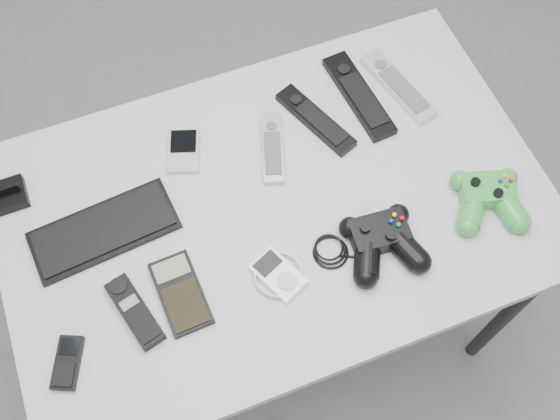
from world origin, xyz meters
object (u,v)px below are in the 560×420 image
object	(u,v)px
cordless_handset	(135,311)
mp3_player	(278,274)
pda_keyboard	(104,230)
remote_silver_b	(398,86)
controller_black	(382,240)
desk	(275,219)
calculator	(181,293)
pda	(183,151)
mobile_phone	(67,363)
controller_green	(488,197)
remote_black_b	(359,95)
remote_black_a	(316,119)
remote_silver_a	(272,148)

from	to	relation	value
cordless_handset	mp3_player	xyz separation A→B (m)	(0.28, -0.03, -0.00)
pda_keyboard	mp3_player	distance (m)	0.37
remote_silver_b	controller_black	distance (m)	0.40
mp3_player	controller_black	bearing A→B (deg)	-27.47
desk	calculator	bearing A→B (deg)	-154.14
controller_black	calculator	bearing A→B (deg)	178.61
pda	mobile_phone	xyz separation A→B (m)	(-0.34, -0.36, -0.00)
calculator	controller_green	world-z (taller)	controller_green
pda	remote_silver_b	xyz separation A→B (m)	(0.51, -0.01, 0.00)
remote_silver_b	mp3_player	bearing A→B (deg)	-154.76
pda_keyboard	remote_silver_b	world-z (taller)	remote_silver_b
desk	mp3_player	world-z (taller)	mp3_player
pda	controller_green	xyz separation A→B (m)	(0.55, -0.34, 0.02)
mobile_phone	mp3_player	distance (m)	0.43
controller_green	remote_silver_b	bearing A→B (deg)	115.07
remote_black_b	pda	bearing A→B (deg)	174.77
controller_green	remote_black_b	bearing A→B (deg)	129.63
remote_silver_b	mp3_player	xyz separation A→B (m)	(-0.42, -0.33, -0.00)
remote_black_a	controller_green	world-z (taller)	controller_green
mobile_phone	controller_black	distance (m)	0.64
remote_silver_a	cordless_handset	size ratio (longest dim) A/B	1.13
controller_black	controller_green	size ratio (longest dim) A/B	1.68
pda	remote_silver_a	xyz separation A→B (m)	(0.18, -0.06, 0.00)
desk	pda_keyboard	xyz separation A→B (m)	(-0.34, 0.07, 0.07)
remote_black_b	mp3_player	size ratio (longest dim) A/B	2.32
remote_black_b	cordless_handset	size ratio (longest dim) A/B	1.59
desk	mobile_phone	distance (m)	0.51
remote_black_b	remote_silver_b	bearing A→B (deg)	-9.47
remote_black_b	controller_green	distance (m)	0.37
pda_keyboard	mobile_phone	distance (m)	0.27
remote_black_b	controller_black	xyz separation A→B (m)	(-0.11, -0.35, 0.02)
calculator	mp3_player	bearing A→B (deg)	-12.36
pda_keyboard	remote_black_a	xyz separation A→B (m)	(0.50, 0.09, 0.00)
desk	remote_black_b	bearing A→B (deg)	34.03
mobile_phone	remote_silver_b	bearing A→B (deg)	46.36
pda	controller_black	xyz separation A→B (m)	(0.30, -0.35, 0.02)
remote_silver_a	remote_black_b	xyz separation A→B (m)	(0.23, 0.06, 0.00)
remote_silver_b	controller_black	bearing A→B (deg)	-133.63
pda_keyboard	cordless_handset	size ratio (longest dim) A/B	1.91
desk	remote_silver_a	distance (m)	0.15
remote_black_a	cordless_handset	distance (m)	0.57
cordless_handset	mobile_phone	bearing A→B (deg)	-175.59
remote_black_a	remote_silver_b	size ratio (longest dim) A/B	0.96
remote_silver_a	calculator	size ratio (longest dim) A/B	1.08
mobile_phone	controller_black	bearing A→B (deg)	24.60
controller_green	mp3_player	bearing A→B (deg)	-162.65
controller_black	controller_green	distance (m)	0.25
remote_silver_b	controller_green	bearing A→B (deg)	-95.52
desk	cordless_handset	xyz separation A→B (m)	(-0.33, -0.12, 0.08)
pda_keyboard	calculator	size ratio (longest dim) A/B	1.81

